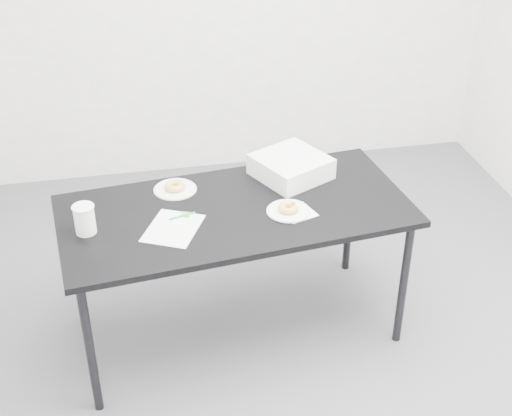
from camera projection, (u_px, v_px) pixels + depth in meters
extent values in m
plane|color=#48484C|center=(262.00, 348.00, 3.65)|extent=(4.00, 4.00, 0.00)
cube|color=black|center=(235.00, 211.00, 3.38)|extent=(1.73, 0.95, 0.03)
cylinder|color=black|center=(90.00, 350.00, 3.12)|extent=(0.04, 0.04, 0.72)
cylinder|color=black|center=(75.00, 265.00, 3.64)|extent=(0.04, 0.04, 0.72)
cylinder|color=black|center=(403.00, 284.00, 3.51)|extent=(0.04, 0.04, 0.72)
cylinder|color=black|center=(349.00, 216.00, 4.04)|extent=(0.04, 0.04, 0.72)
cube|color=white|center=(173.00, 228.00, 3.22)|extent=(0.32, 0.35, 0.00)
cube|color=green|center=(186.00, 215.00, 3.32)|extent=(0.06, 0.06, 0.00)
cylinder|color=#0C8648|center=(182.00, 216.00, 3.30)|extent=(0.13, 0.05, 0.01)
cube|color=white|center=(298.00, 212.00, 3.34)|extent=(0.18, 0.18, 0.00)
cylinder|color=white|center=(288.00, 211.00, 3.34)|extent=(0.21, 0.21, 0.01)
torus|color=gold|center=(288.00, 208.00, 3.33)|extent=(0.11, 0.11, 0.03)
cylinder|color=white|center=(175.00, 189.00, 3.51)|extent=(0.21, 0.21, 0.01)
torus|color=gold|center=(175.00, 186.00, 3.50)|extent=(0.14, 0.14, 0.03)
cylinder|color=white|center=(85.00, 219.00, 3.16)|extent=(0.09, 0.09, 0.14)
cylinder|color=white|center=(314.00, 178.00, 3.60)|extent=(0.10, 0.10, 0.01)
cube|color=silver|center=(291.00, 166.00, 3.61)|extent=(0.43, 0.43, 0.11)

